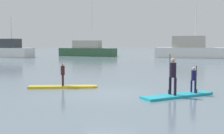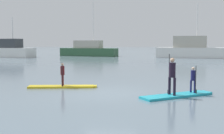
{
  "view_description": "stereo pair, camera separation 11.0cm",
  "coord_description": "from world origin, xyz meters",
  "px_view_note": "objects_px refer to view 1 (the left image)",
  "views": [
    {
      "loc": [
        1.35,
        -13.13,
        2.37
      ],
      "look_at": [
        -0.22,
        3.94,
        0.86
      ],
      "focal_mm": 45.9,
      "sensor_mm": 36.0,
      "label": 1
    },
    {
      "loc": [
        1.46,
        -13.12,
        2.37
      ],
      "look_at": [
        -0.22,
        3.94,
        0.86
      ],
      "focal_mm": 45.9,
      "sensor_mm": 36.0,
      "label": 2
    }
  ],
  "objects_px": {
    "fishing_boat_green_midground": "(189,49)",
    "motor_boat_small_navy": "(87,50)",
    "fishing_boat_white_large": "(6,50)",
    "paddler_adult": "(173,74)",
    "paddleboard_far": "(178,95)",
    "paddler_child_solo": "(63,73)",
    "paddler_child_front": "(194,78)",
    "paddleboard_near": "(63,87)"
  },
  "relations": [
    {
      "from": "fishing_boat_green_midground",
      "to": "motor_boat_small_navy",
      "type": "relative_size",
      "value": 1.03
    },
    {
      "from": "fishing_boat_white_large",
      "to": "motor_boat_small_navy",
      "type": "distance_m",
      "value": 12.86
    },
    {
      "from": "paddler_adult",
      "to": "motor_boat_small_navy",
      "type": "xyz_separation_m",
      "value": [
        -9.96,
        34.92,
        0.01
      ]
    },
    {
      "from": "paddleboard_far",
      "to": "paddler_adult",
      "type": "xyz_separation_m",
      "value": [
        -0.28,
        -0.17,
        0.96
      ]
    },
    {
      "from": "paddler_child_solo",
      "to": "motor_boat_small_navy",
      "type": "distance_m",
      "value": 33.17
    },
    {
      "from": "paddler_child_solo",
      "to": "paddler_child_front",
      "type": "relative_size",
      "value": 1.0
    },
    {
      "from": "paddleboard_near",
      "to": "fishing_boat_green_midground",
      "type": "distance_m",
      "value": 31.37
    },
    {
      "from": "fishing_boat_green_midground",
      "to": "paddler_adult",
      "type": "bearing_deg",
      "value": -101.01
    },
    {
      "from": "fishing_boat_white_large",
      "to": "paddleboard_near",
      "type": "bearing_deg",
      "value": -59.58
    },
    {
      "from": "paddler_child_solo",
      "to": "paddler_child_front",
      "type": "distance_m",
      "value": 6.52
    },
    {
      "from": "paddler_child_solo",
      "to": "fishing_boat_white_large",
      "type": "xyz_separation_m",
      "value": [
        -16.64,
        28.33,
        0.29
      ]
    },
    {
      "from": "fishing_boat_white_large",
      "to": "paddleboard_far",
      "type": "bearing_deg",
      "value": -53.61
    },
    {
      "from": "motor_boat_small_navy",
      "to": "paddler_child_solo",
      "type": "bearing_deg",
      "value": -82.03
    },
    {
      "from": "fishing_boat_white_large",
      "to": "motor_boat_small_navy",
      "type": "relative_size",
      "value": 0.95
    },
    {
      "from": "fishing_boat_white_large",
      "to": "paddler_child_front",
      "type": "bearing_deg",
      "value": -52.31
    },
    {
      "from": "paddler_child_front",
      "to": "fishing_boat_white_large",
      "type": "xyz_separation_m",
      "value": [
        -23.0,
        29.77,
        0.31
      ]
    },
    {
      "from": "paddler_child_front",
      "to": "motor_boat_small_navy",
      "type": "height_order",
      "value": "motor_boat_small_navy"
    },
    {
      "from": "paddler_adult",
      "to": "paddler_child_front",
      "type": "distance_m",
      "value": 1.21
    },
    {
      "from": "paddler_child_solo",
      "to": "paddler_adult",
      "type": "height_order",
      "value": "paddler_adult"
    },
    {
      "from": "paddler_adult",
      "to": "paddler_child_solo",
      "type": "bearing_deg",
      "value": 158.86
    },
    {
      "from": "paddler_adult",
      "to": "paddler_child_front",
      "type": "xyz_separation_m",
      "value": [
        1.0,
        0.63,
        -0.26
      ]
    },
    {
      "from": "paddleboard_near",
      "to": "paddleboard_far",
      "type": "xyz_separation_m",
      "value": [
        5.65,
        -1.91,
        -0.0
      ]
    },
    {
      "from": "paddleboard_near",
      "to": "paddler_adult",
      "type": "bearing_deg",
      "value": -21.18
    },
    {
      "from": "paddleboard_near",
      "to": "paddler_adult",
      "type": "distance_m",
      "value": 5.84
    },
    {
      "from": "paddleboard_far",
      "to": "fishing_boat_green_midground",
      "type": "bearing_deg",
      "value": 79.42
    },
    {
      "from": "paddleboard_far",
      "to": "paddler_adult",
      "type": "bearing_deg",
      "value": -148.1
    },
    {
      "from": "paddleboard_near",
      "to": "motor_boat_small_navy",
      "type": "relative_size",
      "value": 0.36
    },
    {
      "from": "paddleboard_near",
      "to": "paddler_adult",
      "type": "xyz_separation_m",
      "value": [
        5.37,
        -2.08,
        0.96
      ]
    },
    {
      "from": "paddler_child_front",
      "to": "fishing_boat_white_large",
      "type": "distance_m",
      "value": 37.63
    },
    {
      "from": "paddler_child_solo",
      "to": "fishing_boat_green_midground",
      "type": "bearing_deg",
      "value": 68.59
    },
    {
      "from": "paddleboard_far",
      "to": "paddler_adult",
      "type": "height_order",
      "value": "paddler_adult"
    },
    {
      "from": "paddleboard_far",
      "to": "paddler_child_front",
      "type": "height_order",
      "value": "paddler_child_front"
    },
    {
      "from": "paddler_child_front",
      "to": "fishing_boat_green_midground",
      "type": "height_order",
      "value": "fishing_boat_green_midground"
    },
    {
      "from": "paddleboard_near",
      "to": "paddler_child_front",
      "type": "height_order",
      "value": "paddler_child_front"
    },
    {
      "from": "paddleboard_far",
      "to": "motor_boat_small_navy",
      "type": "xyz_separation_m",
      "value": [
        -10.24,
        34.75,
        0.97
      ]
    },
    {
      "from": "paddleboard_near",
      "to": "paddleboard_far",
      "type": "relative_size",
      "value": 1.07
    },
    {
      "from": "paddler_child_front",
      "to": "motor_boat_small_navy",
      "type": "distance_m",
      "value": 36.0
    },
    {
      "from": "paddler_child_solo",
      "to": "motor_boat_small_navy",
      "type": "relative_size",
      "value": 0.12
    },
    {
      "from": "motor_boat_small_navy",
      "to": "fishing_boat_white_large",
      "type": "bearing_deg",
      "value": -159.43
    },
    {
      "from": "paddler_child_solo",
      "to": "motor_boat_small_navy",
      "type": "xyz_separation_m",
      "value": [
        -4.6,
        32.85,
        0.25
      ]
    },
    {
      "from": "fishing_boat_green_midground",
      "to": "paddler_child_front",
      "type": "bearing_deg",
      "value": -99.42
    },
    {
      "from": "paddleboard_near",
      "to": "motor_boat_small_navy",
      "type": "height_order",
      "value": "motor_boat_small_navy"
    }
  ]
}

